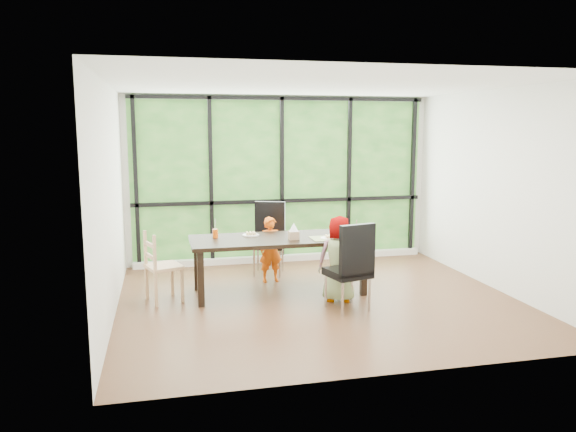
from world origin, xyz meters
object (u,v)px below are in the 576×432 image
object	(u,v)px
dining_table	(279,265)
chair_end_beech	(164,266)
chair_window_leather	(268,239)
plate_far	(251,235)
child_older	(341,259)
child_toddler	(271,249)
green_cup	(356,234)
plate_near	(329,238)
chair_interior_leather	(348,266)
tissue_box	(294,235)
orange_cup	(215,233)

from	to	relation	value
dining_table	chair_end_beech	size ratio (longest dim) A/B	2.58
chair_window_leather	plate_far	bearing A→B (deg)	-98.94
child_older	child_toddler	bearing A→B (deg)	-38.91
child_older	green_cup	size ratio (longest dim) A/B	10.59
plate_near	green_cup	distance (m)	0.36
chair_interior_leather	child_toddler	size ratio (longest dim) A/B	1.15
green_cup	tissue_box	xyz separation A→B (m)	(-0.82, 0.10, 0.00)
chair_end_beech	green_cup	size ratio (longest dim) A/B	8.70
child_older	orange_cup	xyz separation A→B (m)	(-1.51, 0.70, 0.26)
chair_window_leather	child_older	distance (m)	1.61
child_older	plate_near	bearing A→B (deg)	-60.06
dining_table	orange_cup	size ratio (longest dim) A/B	20.31
dining_table	chair_interior_leather	distance (m)	1.11
chair_interior_leather	tissue_box	xyz separation A→B (m)	(-0.50, 0.72, 0.26)
green_cup	child_toddler	bearing A→B (deg)	139.99
child_toddler	child_older	size ratio (longest dim) A/B	0.85
green_cup	tissue_box	bearing A→B (deg)	172.69
chair_interior_leather	chair_end_beech	distance (m)	2.32
tissue_box	plate_far	bearing A→B (deg)	143.10
chair_end_beech	child_toddler	world-z (taller)	child_toddler
child_older	plate_near	distance (m)	0.37
chair_interior_leather	green_cup	world-z (taller)	chair_interior_leather
chair_end_beech	dining_table	bearing A→B (deg)	-108.05
chair_window_leather	orange_cup	world-z (taller)	chair_window_leather
dining_table	plate_near	distance (m)	0.76
orange_cup	plate_near	bearing A→B (deg)	-15.33
child_older	green_cup	xyz separation A→B (m)	(0.29, 0.26, 0.25)
dining_table	plate_far	bearing A→B (deg)	147.27
plate_far	orange_cup	world-z (taller)	orange_cup
chair_interior_leather	dining_table	bearing A→B (deg)	-67.31
orange_cup	child_older	bearing A→B (deg)	-24.98
child_toddler	orange_cup	size ratio (longest dim) A/B	8.20
chair_window_leather	green_cup	world-z (taller)	chair_window_leather
plate_near	green_cup	size ratio (longest dim) A/B	2.11
tissue_box	child_older	bearing A→B (deg)	-34.74
chair_end_beech	plate_far	distance (m)	1.22
child_older	plate_far	xyz separation A→B (m)	(-1.03, 0.74, 0.21)
plate_far	orange_cup	size ratio (longest dim) A/B	1.97
orange_cup	tissue_box	size ratio (longest dim) A/B	0.91
orange_cup	tissue_box	distance (m)	1.04
plate_near	green_cup	world-z (taller)	green_cup
chair_window_leather	plate_far	size ratio (longest dim) A/B	4.80
chair_window_leather	plate_near	xyz separation A→B (m)	(0.58, -1.17, 0.22)
chair_interior_leather	tissue_box	bearing A→B (deg)	-69.56
plate_near	dining_table	bearing A→B (deg)	160.92
child_toddler	green_cup	world-z (taller)	child_toddler
child_older	orange_cup	distance (m)	1.68
chair_window_leather	chair_interior_leather	xyz separation A→B (m)	(0.62, -1.83, 0.00)
chair_interior_leather	plate_near	xyz separation A→B (m)	(-0.04, 0.66, 0.22)
plate_far	child_older	bearing A→B (deg)	-35.82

